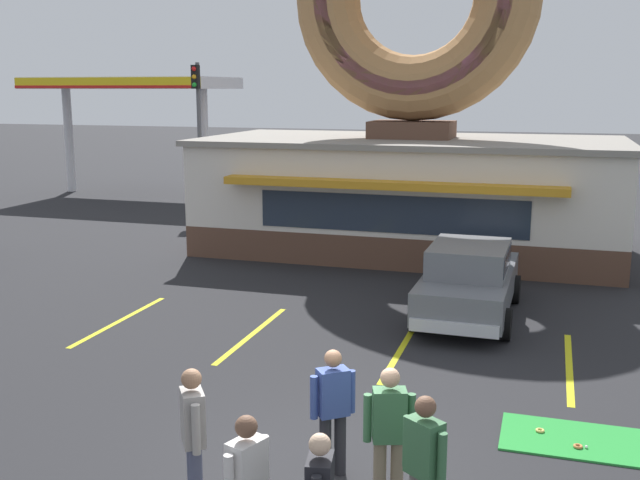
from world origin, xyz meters
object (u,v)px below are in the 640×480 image
golf_ball (586,447)px  pedestrian_crossing_woman (424,465)px  pedestrian_beanie_man (333,407)px  car_grey (469,277)px  pedestrian_hooded_kid (193,434)px  traffic_light_pole (198,117)px  pedestrian_blue_sweater_man (389,431)px

golf_ball → pedestrian_crossing_woman: bearing=-122.1°
golf_ball → pedestrian_beanie_man: (-3.09, -1.64, 0.87)m
car_grey → pedestrian_hooded_kid: bearing=-104.1°
traffic_light_pole → pedestrian_beanie_man: bearing=-59.6°
car_grey → pedestrian_hooded_kid: (-2.16, -8.57, 0.10)m
car_grey → pedestrian_blue_sweater_man: (-0.07, -7.82, 0.08)m
pedestrian_blue_sweater_man → traffic_light_pole: (-11.73, 19.10, 2.75)m
golf_ball → pedestrian_beanie_man: bearing=-152.1°
pedestrian_beanie_man → car_grey: bearing=83.0°
pedestrian_blue_sweater_man → pedestrian_beanie_man: (-0.82, 0.53, -0.03)m
car_grey → pedestrian_beanie_man: bearing=-97.0°
pedestrian_hooded_kid → traffic_light_pole: bearing=115.9°
pedestrian_beanie_man → pedestrian_crossing_woman: size_ratio=0.97×
car_grey → pedestrian_beanie_man: size_ratio=2.76×
golf_ball → car_grey: (-2.20, 5.65, 0.82)m
pedestrian_hooded_kid → traffic_light_pole: traffic_light_pole is taller
car_grey → pedestrian_hooded_kid: pedestrian_hooded_kid is taller
pedestrian_crossing_woman → golf_ball: bearing=57.9°
car_grey → pedestrian_beanie_man: 7.35m
pedestrian_blue_sweater_man → pedestrian_hooded_kid: bearing=-160.2°
pedestrian_hooded_kid → car_grey: bearing=75.9°
pedestrian_hooded_kid → pedestrian_crossing_woman: size_ratio=1.02×
pedestrian_crossing_woman → traffic_light_pole: traffic_light_pole is taller
car_grey → pedestrian_blue_sweater_man: bearing=-90.5°
traffic_light_pole → pedestrian_hooded_kid: bearing=-64.1°
golf_ball → pedestrian_hooded_kid: (-4.36, -2.92, 0.92)m
pedestrian_blue_sweater_man → pedestrian_hooded_kid: size_ratio=0.98×
golf_ball → pedestrian_beanie_man: size_ratio=0.03×
pedestrian_crossing_woman → traffic_light_pole: bearing=121.8°
golf_ball → pedestrian_hooded_kid: bearing=-146.2°
pedestrian_hooded_kid → pedestrian_crossing_woman: pedestrian_hooded_kid is taller
car_grey → pedestrian_crossing_woman: 8.48m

